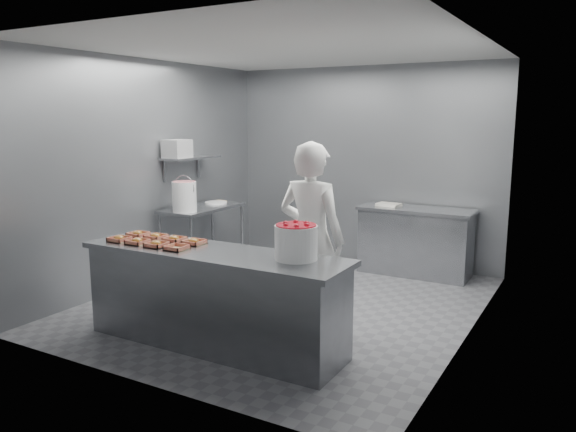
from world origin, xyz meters
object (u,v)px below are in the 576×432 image
object	(u,v)px
service_counter	(214,298)
back_counter	(415,241)
tray_3	(177,247)
worker	(311,239)
strawberry_tub	(296,241)
appliance	(177,149)
tray_7	(194,242)
tray_4	(138,234)
glaze_bucket	(184,196)
prep_table	(203,229)
tray_1	(138,241)
tray_2	(157,244)
tray_6	(175,239)
tray_0	(119,239)
tray_5	(156,236)

from	to	relation	value
service_counter	back_counter	distance (m)	3.37
tray_3	worker	bearing A→B (deg)	42.07
strawberry_tub	appliance	xyz separation A→B (m)	(-2.62, 1.58, 0.62)
tray_7	worker	bearing A→B (deg)	32.30
tray_4	glaze_bucket	size ratio (longest dim) A/B	0.40
prep_table	strawberry_tub	world-z (taller)	strawberry_tub
tray_1	tray_7	distance (m)	0.54
tray_2	tray_3	xyz separation A→B (m)	(0.24, 0.00, -0.00)
strawberry_tub	tray_6	bearing A→B (deg)	178.95
prep_table	tray_0	xyz separation A→B (m)	(0.62, -2.08, 0.33)
prep_table	tray_7	size ratio (longest dim) A/B	6.40
tray_7	tray_6	bearing A→B (deg)	180.00
back_counter	tray_6	bearing A→B (deg)	-114.97
prep_table	tray_6	size ratio (longest dim) A/B	6.40
tray_0	appliance	bearing A→B (deg)	113.51
tray_1	tray_4	world-z (taller)	same
service_counter	back_counter	xyz separation A→B (m)	(0.90, 3.25, -0.00)
tray_2	worker	bearing A→B (deg)	35.66
tray_5	tray_7	distance (m)	0.48
worker	back_counter	bearing A→B (deg)	-93.88
back_counter	tray_5	bearing A→B (deg)	-118.48
prep_table	tray_7	xyz separation A→B (m)	(1.34, -1.82, 0.33)
back_counter	glaze_bucket	distance (m)	3.10
prep_table	service_counter	bearing A→B (deg)	-49.76
back_counter	strawberry_tub	size ratio (longest dim) A/B	4.11
tray_7	strawberry_tub	bearing A→B (deg)	-1.28
tray_1	tray_6	distance (m)	0.35
appliance	service_counter	bearing A→B (deg)	-42.39
tray_4	appliance	world-z (taller)	appliance
tray_0	glaze_bucket	size ratio (longest dim) A/B	0.40
tray_1	back_counter	bearing A→B (deg)	63.35
tray_4	tray_6	distance (m)	0.48
tray_3	tray_4	size ratio (longest dim) A/B	1.00
back_counter	tray_1	world-z (taller)	tray_1
strawberry_tub	tray_0	bearing A→B (deg)	-172.94
prep_table	back_counter	size ratio (longest dim) A/B	0.80
tray_2	glaze_bucket	world-z (taller)	glaze_bucket
service_counter	tray_1	size ratio (longest dim) A/B	13.88
tray_1	appliance	distance (m)	2.21
tray_4	glaze_bucket	world-z (taller)	glaze_bucket
tray_1	tray_3	distance (m)	0.48
tray_3	strawberry_tub	xyz separation A→B (m)	(1.12, 0.23, 0.14)
prep_table	tray_3	distance (m)	2.49
tray_3	tray_7	world-z (taller)	tray_7
tray_4	back_counter	bearing A→B (deg)	58.23
service_counter	tray_4	distance (m)	1.14
tray_1	tray_3	world-z (taller)	tray_1
tray_3	appliance	world-z (taller)	appliance
tray_1	appliance	world-z (taller)	appliance
prep_table	appliance	world-z (taller)	appliance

